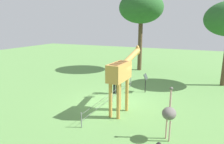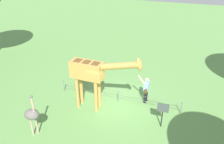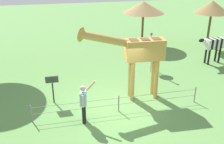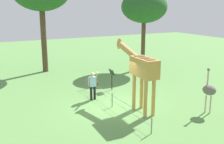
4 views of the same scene
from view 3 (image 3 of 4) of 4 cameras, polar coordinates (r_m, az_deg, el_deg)
name	(u,v)px [view 3 (image 3 of 4)]	position (r m, az deg, el deg)	size (l,w,h in m)	color
ground_plane	(117,108)	(11.25, 1.15, -8.00)	(60.00, 60.00, 0.00)	#60934C
giraffe	(138,52)	(11.27, 5.64, 4.35)	(3.79, 0.78, 3.45)	#C69347
visitor	(84,102)	(10.00, -6.26, -6.48)	(0.68, 0.59, 1.72)	black
zebra	(213,45)	(16.81, 21.37, 5.57)	(1.83, 0.63, 1.66)	black
ostrich	(153,51)	(14.68, 8.95, 4.52)	(0.70, 0.56, 2.25)	#CC9E93
shade_hut_near	(212,7)	(19.65, 21.18, 13.15)	(2.48, 2.48, 3.31)	brown
shade_hut_far	(144,7)	(19.05, 6.95, 13.93)	(2.97, 2.97, 3.19)	brown
info_sign	(52,83)	(11.54, -13.01, -2.44)	(0.56, 0.21, 1.32)	black
wire_fence	(119,103)	(10.84, 1.48, -6.82)	(7.05, 0.05, 0.75)	slate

